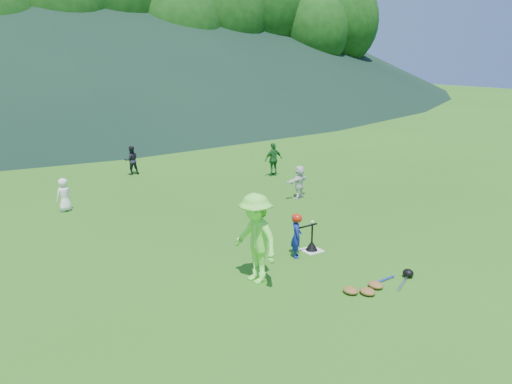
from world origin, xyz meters
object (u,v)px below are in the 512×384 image
batting_tee (312,246)px  fielder_a (64,195)px  fielder_c (274,159)px  equipment_pile (376,285)px  batter_child (296,236)px  adult_coach (256,238)px  fielder_b (131,160)px  home_plate (312,250)px  fielder_d (299,182)px

batting_tee → fielder_a: bearing=123.2°
fielder_c → batting_tee: (-3.63, -6.87, -0.52)m
batting_tee → equipment_pile: 2.29m
batter_child → adult_coach: 1.67m
fielder_b → home_plate: bearing=102.6°
batter_child → batting_tee: 0.68m
batter_child → adult_coach: size_ratio=0.54×
adult_coach → fielder_d: bearing=129.7°
home_plate → fielder_a: bearing=123.2°
fielder_b → equipment_pile: bearing=100.9°
home_plate → batter_child: 0.75m
batter_child → adult_coach: adult_coach is taller
adult_coach → fielder_a: size_ratio=1.87×
home_plate → fielder_c: bearing=62.2°
home_plate → equipment_pile: 2.29m
fielder_c → home_plate: bearing=63.3°
fielder_a → fielder_c: (7.92, 0.31, 0.14)m
fielder_b → adult_coach: bearing=91.5°
fielder_b → fielder_d: size_ratio=1.04×
home_plate → adult_coach: (-2.05, -0.67, 0.94)m
adult_coach → fielder_a: adult_coach is taller
adult_coach → batter_child: bearing=106.1°
home_plate → equipment_pile: size_ratio=0.25×
fielder_d → home_plate: bearing=41.3°
batting_tee → fielder_c: bearing=62.2°
fielder_d → batter_child: bearing=36.7°
home_plate → fielder_d: (2.56, 3.84, 0.54)m
home_plate → fielder_b: 10.18m
batter_child → batting_tee: (0.55, 0.09, -0.39)m
fielder_b → fielder_d: bearing=126.5°
fielder_d → batting_tee: fielder_d is taller
fielder_b → batting_tee: bearing=102.6°
batter_child → fielder_d: (3.10, 3.94, 0.03)m
fielder_d → fielder_a: bearing=-36.6°
adult_coach → fielder_b: adult_coach is taller
fielder_a → fielder_d: fielder_d is taller
home_plate → fielder_d: size_ratio=0.41×
adult_coach → fielder_c: adult_coach is taller
adult_coach → batting_tee: (2.05, 0.67, -0.83)m
home_plate → equipment_pile: (-0.16, -2.28, 0.06)m
home_plate → batter_child: size_ratio=0.43×
fielder_c → adult_coach: bearing=54.2°
fielder_b → batting_tee: (0.95, -10.12, -0.44)m
equipment_pile → batting_tee: bearing=86.1°
fielder_a → fielder_c: 7.93m
fielder_b → fielder_d: (3.51, -6.28, -0.02)m
fielder_b → batting_tee: fielder_b is taller
fielder_b → batter_child: bearing=99.5°
home_plate → fielder_a: (-4.30, 6.56, 0.50)m
adult_coach → equipment_pile: (1.89, -1.62, -0.89)m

